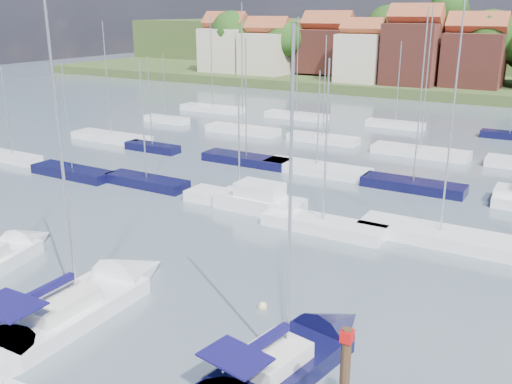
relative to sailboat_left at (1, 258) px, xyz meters
The scene contains 7 objects.
ground 39.00m from the sailboat_left, 68.52° to the left, with size 260.00×260.00×0.00m, color #4C5A67.
sailboat_left is the anchor object (origin of this frame).
sailboat_centre 8.75m from the sailboat_left, ahead, with size 3.65×13.30×17.93m.
sailboat_navy 20.37m from the sailboat_left, ahead, with size 4.95×11.64×15.65m.
buoy_c 8.21m from the sailboat_left, 30.36° to the right, with size 0.55×0.55×0.55m, color #D85914.
buoy_e 16.96m from the sailboat_left, 11.01° to the left, with size 0.50×0.50×0.50m, color beige.
marina_field 35.36m from the sailboat_left, 62.75° to the left, with size 79.62×41.41×15.93m.
Camera 1 is at (15.41, -16.12, 14.88)m, focal length 40.00 mm.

